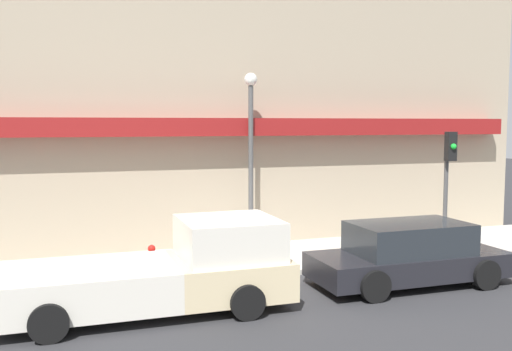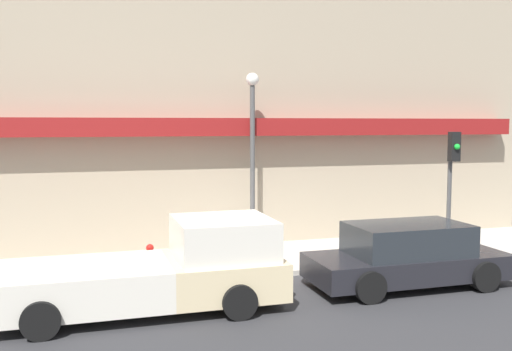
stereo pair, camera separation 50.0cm
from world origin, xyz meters
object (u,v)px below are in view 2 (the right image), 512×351
at_px(pickup_truck, 160,271).
at_px(parked_car, 407,256).
at_px(street_lamp, 252,138).
at_px(fire_hydrant, 150,260).
at_px(traffic_light, 452,169).

bearing_deg(pickup_truck, parked_car, -1.98).
distance_m(pickup_truck, street_lamp, 5.75).
distance_m(fire_hydrant, street_lamp, 4.62).
bearing_deg(fire_hydrant, street_lamp, 33.62).
distance_m(parked_car, street_lamp, 5.43).
relative_size(parked_car, traffic_light, 1.36).
bearing_deg(traffic_light, pickup_truck, -165.01).
bearing_deg(street_lamp, fire_hydrant, -146.38).
height_order(fire_hydrant, traffic_light, traffic_light).
xyz_separation_m(parked_car, fire_hydrant, (-5.49, 2.09, -0.20)).
bearing_deg(parked_car, traffic_light, 39.18).
bearing_deg(parked_car, pickup_truck, 179.93).
xyz_separation_m(pickup_truck, street_lamp, (3.12, 4.14, 2.49)).
bearing_deg(pickup_truck, fire_hydrant, 87.05).
xyz_separation_m(parked_car, traffic_light, (2.70, 2.20, 1.72)).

